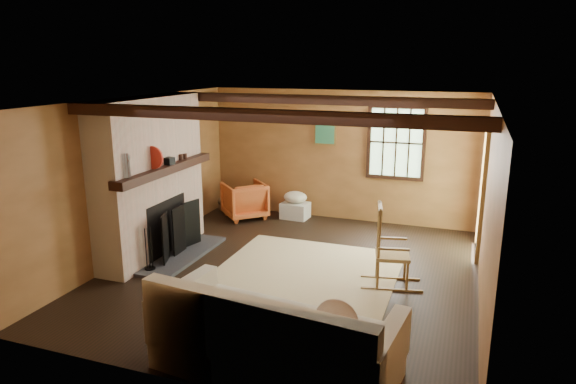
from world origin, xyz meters
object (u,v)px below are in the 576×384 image
at_px(rocking_chair, 389,252).
at_px(fireplace, 152,184).
at_px(armchair, 245,200).
at_px(sofa, 273,343).
at_px(laundry_basket, 295,210).

bearing_deg(rocking_chair, fireplace, 79.16).
distance_m(rocking_chair, armchair, 3.72).
relative_size(rocking_chair, sofa, 0.46).
distance_m(fireplace, sofa, 3.80).
height_order(fireplace, rocking_chair, fireplace).
relative_size(fireplace, sofa, 0.99).
height_order(fireplace, laundry_basket, fireplace).
distance_m(fireplace, rocking_chair, 3.64).
relative_size(laundry_basket, armchair, 0.66).
bearing_deg(laundry_basket, fireplace, -120.31).
distance_m(sofa, laundry_basket, 5.03).
xyz_separation_m(rocking_chair, sofa, (-0.70, -2.41, -0.13)).
height_order(fireplace, armchair, fireplace).
bearing_deg(armchair, fireplace, 32.08).
xyz_separation_m(sofa, armchair, (-2.36, 4.53, 0.01)).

